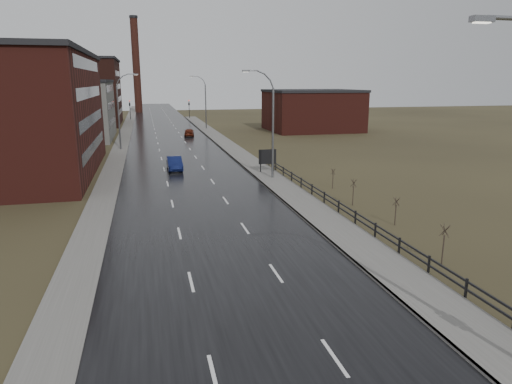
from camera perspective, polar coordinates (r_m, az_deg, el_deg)
road at (r=70.97m, az=-10.11°, el=5.22°), size 14.00×300.00×0.06m
sidewalk_right at (r=47.96m, az=2.17°, el=1.50°), size 3.20×180.00×0.18m
curb_right at (r=47.58m, az=0.40°, el=1.41°), size 0.16×180.00×0.18m
sidewalk_left at (r=70.96m, az=-16.76°, el=4.88°), size 2.40×260.00×0.12m
warehouse_mid at (r=89.33m, az=-22.78°, el=9.46°), size 16.32×20.40×10.50m
warehouse_far at (r=119.64m, az=-23.11°, el=11.44°), size 26.52×24.48×15.50m
building_right at (r=98.53m, az=7.03°, el=10.12°), size 18.36×16.32×8.50m
smokestack at (r=160.22m, az=-14.75°, el=15.14°), size 2.70×2.70×30.70m
streetlight_right_mid at (r=48.02m, az=1.79°, el=8.46°), size 3.36×0.28×11.35m
streetlight_left at (r=72.34m, az=-16.60°, el=9.66°), size 3.36×0.28×11.35m
streetlight_right_far at (r=101.01m, az=-6.48°, el=11.12°), size 3.36×0.28×11.35m
guardrail at (r=33.28m, az=12.84°, el=-3.25°), size 0.10×53.05×1.10m
shrub_c at (r=28.08m, az=22.40°, el=-5.97°), size 0.56×0.59×2.37m
shrub_d at (r=34.47m, az=17.07°, el=-2.23°), size 0.50×0.53×2.10m
shrub_e at (r=39.07m, az=12.06°, el=0.05°), size 0.54×0.57×2.27m
shrub_f at (r=44.96m, az=9.59°, el=1.74°), size 0.47×0.50×1.98m
billboard at (r=51.85m, az=1.43°, el=4.35°), size 2.05×0.17×2.72m
traffic_light_left at (r=130.30m, az=-15.53°, el=10.73°), size 0.58×2.73×5.30m
traffic_light_right at (r=130.80m, az=-8.38°, el=11.08°), size 0.58×2.73×5.30m
car_near at (r=54.45m, az=-10.15°, el=3.50°), size 1.71×4.77×1.57m
car_far at (r=87.93m, az=-8.36°, el=7.37°), size 2.32×4.66×1.53m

